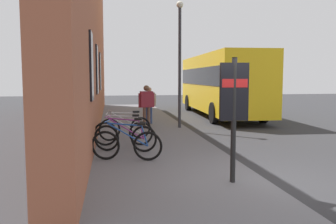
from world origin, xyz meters
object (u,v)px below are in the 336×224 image
at_px(bicycle_beside_lamp, 126,128).
at_px(pedestrian_near_bus, 149,101).
at_px(street_lamp, 180,53).
at_px(bicycle_end_of_row, 125,137).
at_px(city_bus, 220,82).
at_px(transit_info_sign, 234,100).
at_px(bicycle_leaning_wall, 127,145).
at_px(pedestrian_by_facade, 146,102).
at_px(bicycle_by_door, 124,133).

relative_size(bicycle_beside_lamp, pedestrian_near_bus, 1.07).
bearing_deg(street_lamp, bicycle_beside_lamp, 137.46).
height_order(bicycle_end_of_row, bicycle_beside_lamp, same).
bearing_deg(city_bus, bicycle_beside_lamp, 143.73).
distance_m(transit_info_sign, city_bus, 13.20).
bearing_deg(bicycle_leaning_wall, pedestrian_by_facade, -10.76).
height_order(bicycle_by_door, pedestrian_near_bus, pedestrian_near_bus).
xyz_separation_m(bicycle_beside_lamp, pedestrian_by_facade, (2.52, -0.94, 0.66)).
height_order(bicycle_leaning_wall, pedestrian_near_bus, pedestrian_near_bus).
height_order(bicycle_by_door, street_lamp, street_lamp).
relative_size(bicycle_leaning_wall, street_lamp, 0.35).
bearing_deg(transit_info_sign, pedestrian_by_facade, 6.86).
distance_m(bicycle_leaning_wall, pedestrian_near_bus, 6.92).
xyz_separation_m(pedestrian_near_bus, street_lamp, (-1.40, -1.08, 2.00)).
bearing_deg(bicycle_end_of_row, bicycle_beside_lamp, -2.48).
distance_m(bicycle_leaning_wall, bicycle_end_of_row, 1.05).
bearing_deg(bicycle_by_door, city_bus, -33.48).
bearing_deg(pedestrian_near_bus, city_bus, -49.67).
relative_size(bicycle_beside_lamp, city_bus, 0.16).
height_order(bicycle_by_door, bicycle_beside_lamp, same).
xyz_separation_m(bicycle_leaning_wall, pedestrian_by_facade, (5.41, -1.03, 0.66)).
bearing_deg(street_lamp, city_bus, -32.80).
bearing_deg(street_lamp, pedestrian_near_bus, 37.77).
distance_m(bicycle_end_of_row, transit_info_sign, 3.93).
relative_size(bicycle_end_of_row, bicycle_by_door, 0.97).
xyz_separation_m(bicycle_beside_lamp, pedestrian_near_bus, (3.88, -1.20, 0.59)).
bearing_deg(bicycle_beside_lamp, street_lamp, -42.54).
height_order(bicycle_end_of_row, pedestrian_by_facade, pedestrian_by_facade).
distance_m(city_bus, pedestrian_near_bus, 5.81).
bearing_deg(city_bus, transit_info_sign, 163.60).
relative_size(pedestrian_by_facade, pedestrian_near_bus, 1.07).
height_order(transit_info_sign, pedestrian_by_facade, transit_info_sign).
bearing_deg(bicycle_beside_lamp, bicycle_end_of_row, 177.52).
bearing_deg(bicycle_leaning_wall, city_bus, -28.35).
distance_m(transit_info_sign, pedestrian_by_facade, 7.65).
height_order(city_bus, pedestrian_near_bus, city_bus).
distance_m(pedestrian_near_bus, street_lamp, 2.67).
distance_m(bicycle_end_of_row, street_lamp, 5.57).
bearing_deg(bicycle_by_door, bicycle_leaning_wall, -179.64).
distance_m(pedestrian_by_facade, street_lamp, 2.35).
distance_m(bicycle_beside_lamp, pedestrian_by_facade, 2.77).
height_order(bicycle_beside_lamp, pedestrian_near_bus, pedestrian_near_bus).
xyz_separation_m(bicycle_leaning_wall, transit_info_sign, (-2.16, -1.94, 1.21)).
bearing_deg(pedestrian_near_bus, pedestrian_by_facade, 169.50).
xyz_separation_m(pedestrian_by_facade, street_lamp, (-0.03, -1.34, 1.94)).
bearing_deg(transit_info_sign, city_bus, -16.40).
distance_m(pedestrian_by_facade, pedestrian_near_bus, 1.39).
bearing_deg(pedestrian_by_facade, pedestrian_near_bus, -10.50).
distance_m(bicycle_end_of_row, bicycle_by_door, 0.87).
relative_size(bicycle_leaning_wall, pedestrian_near_bus, 1.08).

